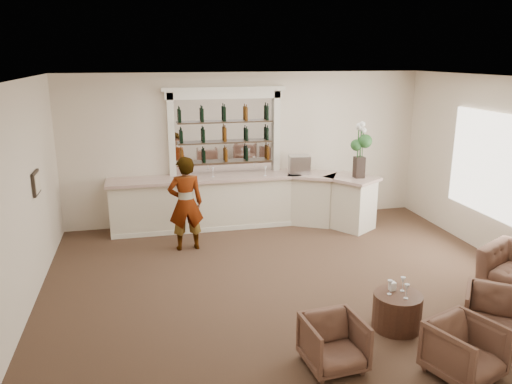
# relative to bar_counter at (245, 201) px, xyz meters

# --- Properties ---
(ground) EXTENTS (8.00, 8.00, 0.00)m
(ground) POSITION_rel_bar_counter_xyz_m (0.16, -3.00, -0.57)
(ground) COLOR #4E3327
(ground) RESTS_ON ground
(room_shell) EXTENTS (8.04, 7.02, 3.32)m
(room_shell) POSITION_rel_bar_counter_xyz_m (0.33, -2.29, 1.77)
(room_shell) COLOR beige
(room_shell) RESTS_ON ground
(bar_counter) EXTENTS (5.72, 1.80, 1.14)m
(bar_counter) POSITION_rel_bar_counter_xyz_m (0.00, 0.00, 0.00)
(bar_counter) COLOR beige
(bar_counter) RESTS_ON ground
(back_bar_alcove) EXTENTS (2.64, 0.25, 3.00)m
(back_bar_alcove) POSITION_rel_bar_counter_xyz_m (-0.34, 0.41, 1.46)
(back_bar_alcove) COLOR white
(back_bar_alcove) RESTS_ON ground
(cocktail_table) EXTENTS (0.66, 0.66, 0.50)m
(cocktail_table) POSITION_rel_bar_counter_xyz_m (1.18, -4.62, -0.32)
(cocktail_table) COLOR #442A1D
(cocktail_table) RESTS_ON ground
(sommelier) EXTENTS (0.69, 0.48, 1.83)m
(sommelier) POSITION_rel_bar_counter_xyz_m (-1.36, -1.04, 0.34)
(sommelier) COLOR gray
(sommelier) RESTS_ON ground
(armchair_left) EXTENTS (0.74, 0.76, 0.64)m
(armchair_left) POSITION_rel_bar_counter_xyz_m (-0.00, -5.27, -0.26)
(armchair_left) COLOR brown
(armchair_left) RESTS_ON ground
(armchair_center) EXTENTS (0.94, 0.96, 0.68)m
(armchair_center) POSITION_rel_bar_counter_xyz_m (1.41, -5.78, -0.23)
(armchair_center) COLOR brown
(armchair_center) RESTS_ON ground
(armchair_right) EXTENTS (1.04, 1.04, 0.68)m
(armchair_right) POSITION_rel_bar_counter_xyz_m (2.29, -5.16, -0.23)
(armchair_right) COLOR brown
(armchair_right) RESTS_ON ground
(espresso_machine) EXTENTS (0.49, 0.43, 0.39)m
(espresso_machine) POSITION_rel_bar_counter_xyz_m (1.22, -0.00, 0.76)
(espresso_machine) COLOR silver
(espresso_machine) RESTS_ON bar_counter
(flower_vase) EXTENTS (0.31, 0.31, 1.18)m
(flower_vase) POSITION_rel_bar_counter_xyz_m (2.33, -0.68, 1.23)
(flower_vase) COLOR black
(flower_vase) RESTS_ON bar_counter
(wine_glass_bar_left) EXTENTS (0.07, 0.07, 0.21)m
(wine_glass_bar_left) POSITION_rel_bar_counter_xyz_m (0.44, -0.07, 0.67)
(wine_glass_bar_left) COLOR white
(wine_glass_bar_left) RESTS_ON bar_counter
(wine_glass_bar_right) EXTENTS (0.07, 0.07, 0.21)m
(wine_glass_bar_right) POSITION_rel_bar_counter_xyz_m (-0.67, 0.08, 0.67)
(wine_glass_bar_right) COLOR white
(wine_glass_bar_right) RESTS_ON bar_counter
(wine_glass_tbl_a) EXTENTS (0.07, 0.07, 0.21)m
(wine_glass_tbl_a) POSITION_rel_bar_counter_xyz_m (1.06, -4.59, 0.03)
(wine_glass_tbl_a) COLOR white
(wine_glass_tbl_a) RESTS_ON cocktail_table
(wine_glass_tbl_b) EXTENTS (0.07, 0.07, 0.21)m
(wine_glass_tbl_b) POSITION_rel_bar_counter_xyz_m (1.28, -4.54, 0.03)
(wine_glass_tbl_b) COLOR white
(wine_glass_tbl_b) RESTS_ON cocktail_table
(wine_glass_tbl_c) EXTENTS (0.07, 0.07, 0.21)m
(wine_glass_tbl_c) POSITION_rel_bar_counter_xyz_m (1.22, -4.75, 0.03)
(wine_glass_tbl_c) COLOR white
(wine_glass_tbl_c) RESTS_ON cocktail_table
(napkin_holder) EXTENTS (0.08, 0.08, 0.12)m
(napkin_holder) POSITION_rel_bar_counter_xyz_m (1.16, -4.48, -0.01)
(napkin_holder) COLOR white
(napkin_holder) RESTS_ON cocktail_table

